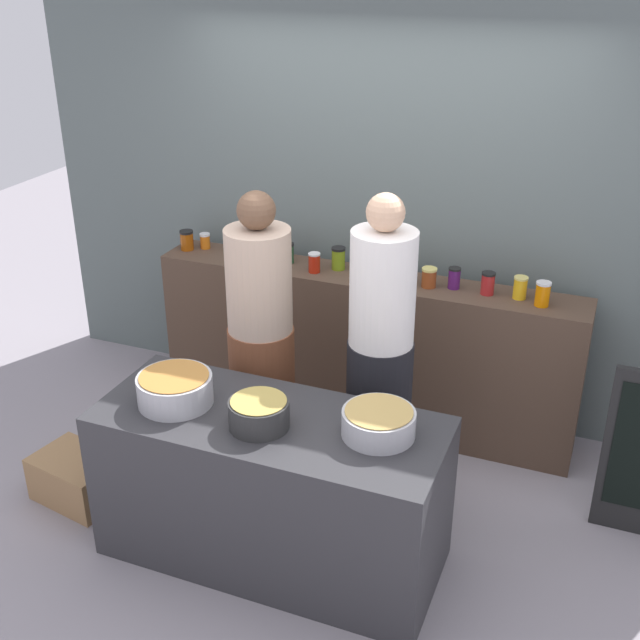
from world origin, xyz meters
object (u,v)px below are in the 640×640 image
(cook_in_cap, at_px, (380,372))
(preserve_jar_6, at_px, (374,266))
(cooking_pot_left, at_px, (175,389))
(bread_crate, at_px, (78,478))
(preserve_jar_12, at_px, (543,294))
(cooking_pot_center, at_px, (259,414))
(preserve_jar_1, at_px, (205,241))
(preserve_jar_5, at_px, (338,258))
(preserve_jar_9, at_px, (454,278))
(preserve_jar_0, at_px, (187,240))
(preserve_jar_3, at_px, (289,253))
(preserve_jar_2, at_px, (275,248))
(preserve_jar_7, at_px, (402,275))
(preserve_jar_11, at_px, (520,288))
(cooking_pot_right, at_px, (379,423))
(preserve_jar_4, at_px, (314,263))
(preserve_jar_8, at_px, (429,277))
(cook_with_tongs, at_px, (261,355))
(preserve_jar_10, at_px, (488,283))

(cook_in_cap, bearing_deg, preserve_jar_6, 110.79)
(cooking_pot_left, distance_m, bread_crate, 1.06)
(preserve_jar_12, distance_m, cooking_pot_center, 1.80)
(preserve_jar_6, relative_size, preserve_jar_12, 0.81)
(preserve_jar_1, height_order, preserve_jar_12, preserve_jar_12)
(preserve_jar_5, bearing_deg, preserve_jar_9, -2.26)
(preserve_jar_0, xyz_separation_m, preserve_jar_5, (1.05, 0.05, 0.01))
(preserve_jar_3, relative_size, preserve_jar_6, 1.13)
(preserve_jar_2, height_order, preserve_jar_7, preserve_jar_2)
(cooking_pot_left, relative_size, cook_in_cap, 0.21)
(preserve_jar_11, height_order, cooking_pot_right, preserve_jar_11)
(preserve_jar_0, height_order, preserve_jar_2, preserve_jar_2)
(preserve_jar_1, xyz_separation_m, preserve_jar_12, (2.21, -0.11, 0.02))
(preserve_jar_4, relative_size, cook_in_cap, 0.07)
(preserve_jar_5, bearing_deg, preserve_jar_6, -2.18)
(cooking_pot_left, distance_m, cooking_pot_center, 0.47)
(preserve_jar_5, distance_m, preserve_jar_9, 0.74)
(preserve_jar_6, bearing_deg, preserve_jar_2, 177.56)
(cooking_pot_right, bearing_deg, preserve_jar_7, 102.36)
(preserve_jar_3, distance_m, cooking_pot_left, 1.49)
(preserve_jar_7, height_order, preserve_jar_12, preserve_jar_12)
(preserve_jar_1, xyz_separation_m, cooking_pot_center, (1.14, -1.54, -0.18))
(preserve_jar_7, height_order, preserve_jar_11, preserve_jar_11)
(preserve_jar_12, distance_m, cooking_pot_left, 2.09)
(preserve_jar_3, bearing_deg, preserve_jar_8, -2.95)
(preserve_jar_1, xyz_separation_m, bread_crate, (-0.06, -1.46, -0.93))
(preserve_jar_0, distance_m, cook_with_tongs, 1.22)
(preserve_jar_9, bearing_deg, preserve_jar_1, 178.47)
(cooking_pot_center, bearing_deg, preserve_jar_8, 74.26)
(preserve_jar_2, distance_m, preserve_jar_3, 0.12)
(preserve_jar_11, bearing_deg, preserve_jar_3, 179.37)
(preserve_jar_3, height_order, cooking_pot_left, preserve_jar_3)
(preserve_jar_0, height_order, preserve_jar_6, preserve_jar_0)
(preserve_jar_2, relative_size, cooking_pot_right, 0.40)
(preserve_jar_12, distance_m, cook_with_tongs, 1.61)
(preserve_jar_7, relative_size, cooking_pot_left, 0.33)
(preserve_jar_12, bearing_deg, preserve_jar_9, 173.38)
(preserve_jar_6, bearing_deg, cooking_pot_left, -109.54)
(bread_crate, bearing_deg, preserve_jar_10, 35.70)
(preserve_jar_11, bearing_deg, cooking_pot_right, -106.48)
(preserve_jar_3, xyz_separation_m, cooking_pot_right, (1.05, -1.37, -0.20))
(cooking_pot_center, bearing_deg, preserve_jar_7, 79.96)
(preserve_jar_10, relative_size, preserve_jar_12, 0.93)
(preserve_jar_0, distance_m, bread_crate, 1.69)
(preserve_jar_3, bearing_deg, cook_in_cap, -42.43)
(preserve_jar_0, xyz_separation_m, cooking_pot_left, (0.77, -1.44, -0.19))
(preserve_jar_12, height_order, cook_in_cap, cook_in_cap)
(preserve_jar_11, xyz_separation_m, preserve_jar_12, (0.13, -0.06, 0.01))
(cooking_pot_left, relative_size, cooking_pot_right, 1.09)
(cooking_pot_right, xyz_separation_m, cook_with_tongs, (-0.87, 0.57, -0.10))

